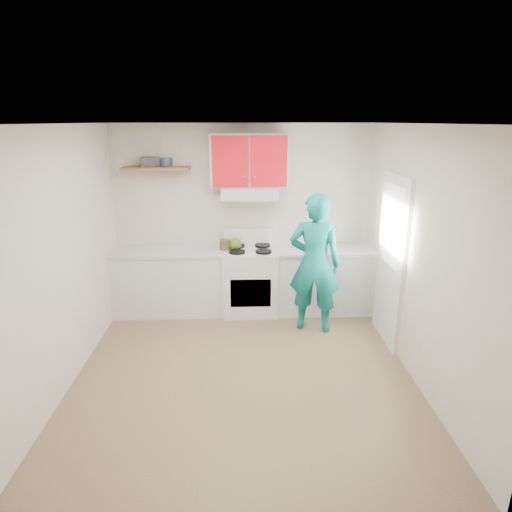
{
  "coord_description": "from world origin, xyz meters",
  "views": [
    {
      "loc": [
        0.0,
        -4.12,
        2.63
      ],
      "look_at": [
        0.15,
        0.55,
        1.15
      ],
      "focal_mm": 30.13,
      "sensor_mm": 36.0,
      "label": 1
    }
  ],
  "objects_px": {
    "tin": "(165,162)",
    "crock": "(225,245)",
    "stove": "(250,281)",
    "person": "(315,264)",
    "kettle": "(235,243)"
  },
  "relations": [
    {
      "from": "tin",
      "to": "crock",
      "type": "distance_m",
      "value": 1.37
    },
    {
      "from": "stove",
      "to": "tin",
      "type": "bearing_deg",
      "value": 169.35
    },
    {
      "from": "crock",
      "to": "person",
      "type": "xyz_separation_m",
      "value": [
        1.16,
        -0.59,
        -0.08
      ]
    },
    {
      "from": "crock",
      "to": "stove",
      "type": "bearing_deg",
      "value": -2.01
    },
    {
      "from": "tin",
      "to": "person",
      "type": "relative_size",
      "value": 0.1
    },
    {
      "from": "tin",
      "to": "kettle",
      "type": "distance_m",
      "value": 1.44
    },
    {
      "from": "stove",
      "to": "tin",
      "type": "xyz_separation_m",
      "value": [
        -1.13,
        0.21,
        1.63
      ]
    },
    {
      "from": "stove",
      "to": "crock",
      "type": "height_order",
      "value": "crock"
    },
    {
      "from": "person",
      "to": "crock",
      "type": "bearing_deg",
      "value": -12.03
    },
    {
      "from": "person",
      "to": "stove",
      "type": "bearing_deg",
      "value": -20.63
    },
    {
      "from": "stove",
      "to": "kettle",
      "type": "relative_size",
      "value": 4.74
    },
    {
      "from": "stove",
      "to": "kettle",
      "type": "distance_m",
      "value": 0.58
    },
    {
      "from": "tin",
      "to": "person",
      "type": "distance_m",
      "value": 2.41
    },
    {
      "from": "kettle",
      "to": "person",
      "type": "height_order",
      "value": "person"
    },
    {
      "from": "tin",
      "to": "crock",
      "type": "xyz_separation_m",
      "value": [
        0.78,
        -0.2,
        -1.11
      ]
    }
  ]
}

